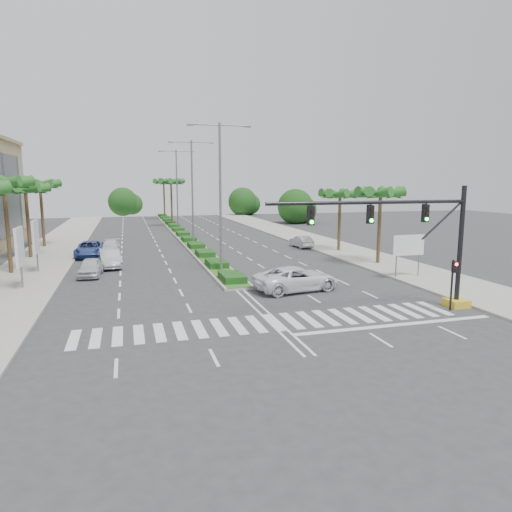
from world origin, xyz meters
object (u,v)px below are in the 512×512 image
at_px(car_parked_a, 90,267).
at_px(car_parked_b, 110,258).
at_px(car_parked_d, 111,247).
at_px(car_right, 301,242).
at_px(car_parked_c, 90,249).
at_px(car_crossing, 297,279).

xyz_separation_m(car_parked_a, car_parked_b, (1.38, 3.66, 0.08)).
distance_m(car_parked_b, car_parked_d, 8.47).
height_order(car_parked_a, car_parked_b, car_parked_b).
bearing_deg(car_right, car_parked_c, -2.59).
bearing_deg(car_parked_b, car_crossing, -51.84).
height_order(car_parked_d, car_crossing, car_crossing).
distance_m(car_parked_a, car_crossing, 16.67).
xyz_separation_m(car_parked_a, car_parked_c, (-0.75, 10.11, 0.06)).
xyz_separation_m(car_parked_b, car_parked_d, (-0.20, 8.47, -0.13)).
bearing_deg(car_parked_a, car_right, 29.10).
height_order(car_parked_b, car_crossing, car_crossing).
bearing_deg(car_crossing, car_parked_d, 22.03).
height_order(car_parked_c, car_right, car_parked_c).
bearing_deg(car_parked_b, car_parked_c, 101.53).
relative_size(car_parked_c, car_right, 1.39).
xyz_separation_m(car_parked_c, car_parked_d, (1.93, 2.02, -0.12)).
height_order(car_parked_a, car_parked_c, car_parked_c).
bearing_deg(car_parked_c, car_parked_d, 47.87).
relative_size(car_parked_b, car_parked_c, 0.86).
relative_size(car_crossing, car_right, 1.49).
bearing_deg(car_parked_d, car_crossing, -55.04).
distance_m(car_parked_b, car_crossing, 17.91).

